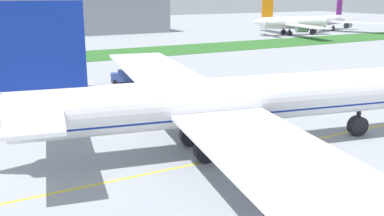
# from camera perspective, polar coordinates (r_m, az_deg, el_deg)

# --- Properties ---
(ground_plane) EXTENTS (600.00, 600.00, 0.00)m
(ground_plane) POSITION_cam_1_polar(r_m,az_deg,el_deg) (53.44, 9.81, -6.62)
(ground_plane) COLOR #9399A0
(ground_plane) RESTS_ON ground
(apron_taxi_line) EXTENTS (280.00, 0.36, 0.01)m
(apron_taxi_line) POSITION_cam_1_polar(r_m,az_deg,el_deg) (55.67, 7.88, -5.64)
(apron_taxi_line) COLOR yellow
(apron_taxi_line) RESTS_ON ground
(grass_median_strip) EXTENTS (320.00, 24.00, 0.10)m
(grass_median_strip) POSITION_cam_1_polar(r_m,az_deg,el_deg) (139.64, -15.37, 6.35)
(grass_median_strip) COLOR #2D6628
(grass_median_strip) RESTS_ON ground
(airliner_foreground) EXTENTS (60.17, 97.43, 18.42)m
(airliner_foreground) POSITION_cam_1_polar(r_m,az_deg,el_deg) (53.93, 3.85, 0.75)
(airliner_foreground) COLOR white
(airliner_foreground) RESTS_ON ground
(service_truck_catering_van) EXTENTS (6.46, 4.19, 2.83)m
(service_truck_catering_van) POSITION_cam_1_polar(r_m,az_deg,el_deg) (97.18, -8.54, 4.10)
(service_truck_catering_van) COLOR #33478C
(service_truck_catering_van) RESTS_ON ground
(parked_airliner_far_right) EXTENTS (37.89, 57.87, 16.44)m
(parked_airliner_far_right) POSITION_cam_1_polar(r_m,az_deg,el_deg) (207.22, 12.58, 10.66)
(parked_airliner_far_right) COLOR white
(parked_airliner_far_right) RESTS_ON ground
(parked_airliner_far_outer) EXTENTS (40.11, 64.05, 14.93)m
(parked_airliner_far_outer) POSITION_cam_1_polar(r_m,az_deg,el_deg) (235.52, 17.04, 10.71)
(parked_airliner_far_outer) COLOR white
(parked_airliner_far_outer) RESTS_ON ground
(terminal_building) EXTENTS (118.82, 20.00, 18.00)m
(terminal_building) POSITION_cam_1_polar(r_m,az_deg,el_deg) (208.55, -19.23, 11.17)
(terminal_building) COLOR gray
(terminal_building) RESTS_ON ground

